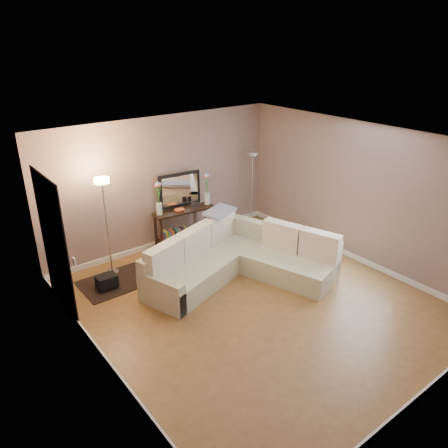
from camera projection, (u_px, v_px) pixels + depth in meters
floor at (254, 302)px, 7.06m from camera, size 5.00×5.50×0.01m
ceiling at (259, 143)px, 6.01m from camera, size 5.00×5.50×0.01m
wall_back at (163, 183)px, 8.53m from camera, size 5.00×0.02×2.60m
wall_front at (433, 315)px, 4.53m from camera, size 5.00×0.02×2.60m
wall_left at (97, 282)px, 5.13m from camera, size 0.02×5.50×2.60m
wall_right at (360, 194)px, 7.93m from camera, size 0.02×5.50×2.60m
baseboard_back at (167, 241)px, 9.02m from camera, size 5.00×0.03×0.10m
baseboard_front at (410, 404)px, 5.05m from camera, size 5.00×0.03×0.10m
baseboard_left at (110, 365)px, 5.64m from camera, size 0.03×5.50×0.10m
baseboard_right at (351, 255)px, 8.42m from camera, size 0.03×5.50×0.10m
doorway at (54, 246)px, 6.46m from camera, size 0.02×1.20×2.20m
switch_plate at (74, 262)px, 5.80m from camera, size 0.02×0.08×0.12m
sectional_sofa at (234, 258)px, 7.72m from camera, size 3.15×2.57×0.89m
throw_blanket at (220, 211)px, 8.13m from camera, size 0.73×0.57×0.09m
console_table at (181, 226)px, 8.77m from camera, size 1.28×0.46×0.77m
leaning_mirror at (180, 190)px, 8.64m from camera, size 0.88×0.13×0.69m
table_decor at (185, 208)px, 8.62m from camera, size 0.53×0.14×0.13m
flower_vase_left at (159, 201)px, 8.29m from camera, size 0.15×0.13×0.66m
flower_vase_right at (207, 191)px, 8.80m from camera, size 0.15×0.13×0.66m
floor_lamp_lit at (105, 208)px, 7.40m from camera, size 0.25×0.25×1.79m
floor_lamp_unlit at (252, 174)px, 9.45m from camera, size 0.29×0.29×1.68m
charcoal_rug at (116, 282)px, 7.60m from camera, size 1.17×0.88×0.02m
black_bag at (107, 281)px, 7.36m from camera, size 0.33×0.24×0.21m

